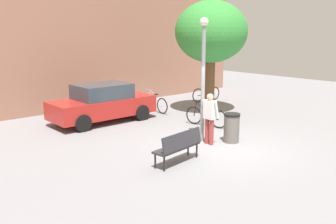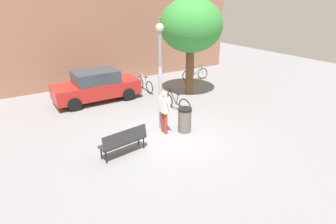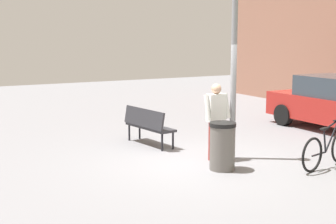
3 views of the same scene
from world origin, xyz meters
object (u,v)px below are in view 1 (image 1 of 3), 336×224
at_px(trash_bin, 232,128).
at_px(lamppost, 203,69).
at_px(plaza_tree, 211,33).
at_px(bicycle_green, 206,94).
at_px(parked_car_red, 103,103).
at_px(park_bench, 179,145).
at_px(bicycle_silver, 154,103).
at_px(person_by_lamppost, 210,115).
at_px(bicycle_black, 206,116).

bearing_deg(trash_bin, lamppost, 131.97).
distance_m(plaza_tree, bicycle_green, 4.21).
bearing_deg(lamppost, trash_bin, -48.03).
bearing_deg(parked_car_red, bicycle_green, 3.35).
height_order(park_bench, parked_car_red, parked_car_red).
bearing_deg(bicycle_silver, person_by_lamppost, -109.44).
bearing_deg(bicycle_green, park_bench, -141.57).
distance_m(person_by_lamppost, bicycle_green, 7.66).
height_order(parked_car_red, trash_bin, parked_car_red).
bearing_deg(lamppost, plaza_tree, 39.42).
xyz_separation_m(plaza_tree, parked_car_red, (-4.58, 1.61, -2.77)).
bearing_deg(trash_bin, person_by_lamppost, 155.42).
xyz_separation_m(bicycle_silver, parked_car_red, (-2.77, -0.11, 0.39)).
relative_size(lamppost, person_by_lamppost, 2.42).
xyz_separation_m(bicycle_green, parked_car_red, (-6.53, -0.38, 0.39)).
height_order(person_by_lamppost, bicycle_black, person_by_lamppost).
bearing_deg(bicycle_green, parked_car_red, -176.65).
relative_size(park_bench, trash_bin, 1.70).
bearing_deg(trash_bin, parked_car_red, 108.28).
distance_m(person_by_lamppost, park_bench, 2.13).
xyz_separation_m(parked_car_red, trash_bin, (1.72, -5.22, -0.29)).
height_order(bicycle_green, parked_car_red, parked_car_red).
distance_m(park_bench, bicycle_black, 4.29).
bearing_deg(bicycle_black, parked_car_red, 129.09).
bearing_deg(trash_bin, bicycle_black, 65.74).
bearing_deg(plaza_tree, bicycle_silver, 136.46).
relative_size(lamppost, bicycle_silver, 2.23).
xyz_separation_m(bicycle_black, bicycle_silver, (0.15, 3.34, 0.00)).
bearing_deg(bicycle_green, bicycle_silver, -175.91).
relative_size(lamppost, bicycle_black, 2.27).
relative_size(person_by_lamppost, bicycle_green, 0.93).
height_order(plaza_tree, bicycle_black, plaza_tree).
bearing_deg(bicycle_silver, lamppost, -110.19).
height_order(park_bench, bicycle_silver, bicycle_silver).
height_order(lamppost, bicycle_black, lamppost).
height_order(lamppost, person_by_lamppost, lamppost).
bearing_deg(park_bench, trash_bin, 7.39).
height_order(lamppost, bicycle_green, lamppost).
xyz_separation_m(lamppost, trash_bin, (0.65, -0.72, -1.91)).
bearing_deg(bicycle_black, park_bench, -146.90).
xyz_separation_m(plaza_tree, trash_bin, (-2.86, -3.61, -3.05)).
distance_m(lamppost, bicycle_green, 7.59).
xyz_separation_m(bicycle_black, bicycle_green, (3.91, 3.61, 0.00)).
relative_size(person_by_lamppost, park_bench, 1.01).
xyz_separation_m(bicycle_green, trash_bin, (-4.80, -5.60, 0.11)).
distance_m(bicycle_silver, bicycle_green, 3.77).
bearing_deg(trash_bin, bicycle_silver, 78.91).
height_order(bicycle_green, trash_bin, trash_bin).
height_order(plaza_tree, trash_bin, plaza_tree).
relative_size(bicycle_black, bicycle_silver, 0.98).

